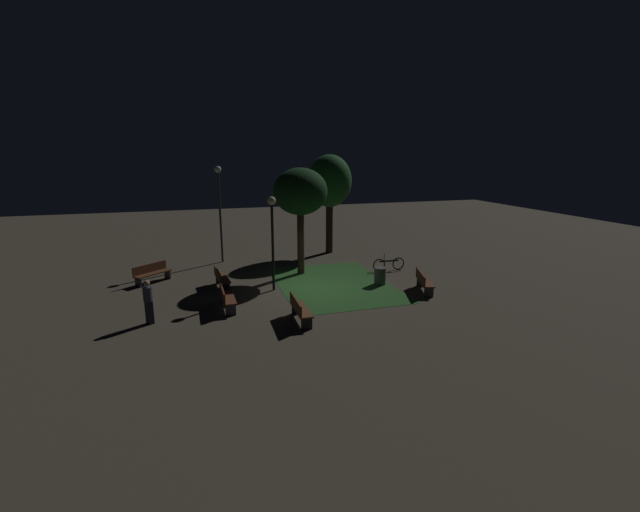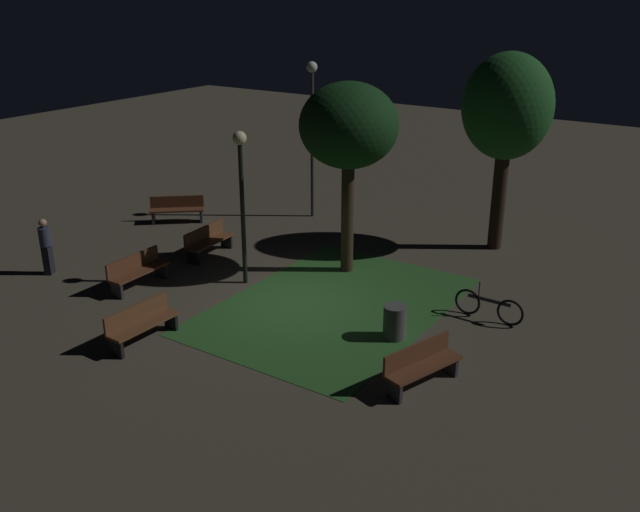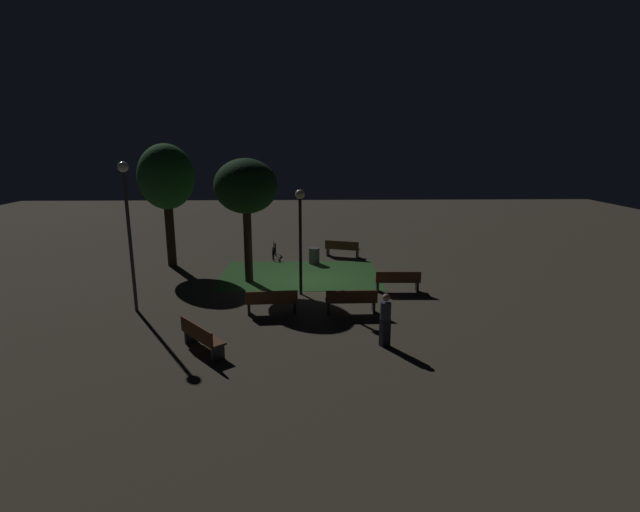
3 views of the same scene
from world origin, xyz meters
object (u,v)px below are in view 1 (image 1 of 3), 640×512
Objects in this scene: bench_back_row at (152,273)px; pedestrian at (148,301)px; lamp_post_path_center at (219,199)px; bicycle at (389,264)px; bench_by_lamp at (226,297)px; tree_left_canopy at (330,182)px; bench_path_side at (299,309)px; tree_right_canopy at (300,193)px; bench_lawn_edge at (423,281)px; bench_front_right at (221,278)px; lamp_post_plaza_west at (272,227)px; trash_bin at (380,276)px.

pedestrian is at bearing 2.93° from bench_back_row.
bicycle is at bearing 61.57° from lamp_post_path_center.
bench_by_lamp is 0.31× the size of tree_left_canopy.
tree_right_canopy is (-6.16, 1.64, 3.58)m from bench_path_side.
bench_lawn_edge is 6.32m from bench_path_side.
tree_right_canopy is (0.52, 7.08, 3.58)m from bench_back_row.
bench_back_row is at bearing -120.76° from bench_front_right.
bench_path_side is at bearing -73.51° from bench_lawn_edge.
bench_path_side is (1.79, -6.06, 0.00)m from bench_lawn_edge.
bench_lawn_edge is at bearing 71.45° from lamp_post_plaza_west.
bicycle is at bearing 80.10° from tree_right_canopy.
bench_lawn_edge is at bearing 10.63° from tree_left_canopy.
lamp_post_plaza_west reaches higher than bicycle.
pedestrian is at bearing -54.75° from tree_right_canopy.
bench_front_right is at bearing 59.24° from bench_back_row.
lamp_post_plaza_west reaches higher than bench_back_row.
bench_path_side is 0.34× the size of lamp_post_path_center.
bicycle is (-3.59, 0.06, -0.14)m from bench_lawn_edge.
trash_bin is (6.96, 0.20, -3.84)m from tree_left_canopy.
bench_by_lamp is 7.19m from trash_bin.
tree_right_canopy is at bearing 125.25° from pedestrian.
tree_right_canopy is at bearing -133.36° from trash_bin.
bench_path_side is at bearing 2.80° from lamp_post_plaza_west.
bench_front_right is 5.44m from bench_path_side.
tree_left_canopy is at bearing 143.76° from lamp_post_plaza_west.
bench_path_side is at bearing 26.32° from bench_front_right.
tree_right_canopy reaches higher than lamp_post_path_center.
pedestrian reaches higher than trash_bin.
trash_bin is (-1.50, -1.38, -0.08)m from bench_lawn_edge.
bench_lawn_edge is (4.88, 11.50, 0.00)m from bench_back_row.
tree_left_canopy is 3.63× the size of pedestrian.
bicycle is at bearing 18.67° from tree_left_canopy.
bench_front_right and bench_by_lamp have the same top height.
lamp_post_plaza_west is 6.95m from bicycle.
tree_left_canopy is at bearing -169.37° from bench_lawn_edge.
bench_lawn_edge is 0.35× the size of lamp_post_path_center.
lamp_post_path_center is at bearing 131.46° from bench_back_row.
bicycle is (-2.08, 1.44, -0.06)m from trash_bin.
bench_path_side is 1.04× the size of bicycle.
bench_back_row is 0.93× the size of bench_path_side.
bench_back_row is 0.41× the size of lamp_post_plaza_west.
bench_back_row is 11.63m from bicycle.
tree_right_canopy is 3.16m from lamp_post_plaza_west.
tree_right_canopy is (-1.28, 4.06, 3.58)m from bench_front_right.
tree_left_canopy is at bearing -178.32° from trash_bin.
bicycle reaches higher than bench_path_side.
trash_bin is at bearing 77.44° from bench_front_right.
tree_left_canopy reaches higher than bench_back_row.
lamp_post_plaza_west reaches higher than trash_bin.
tree_right_canopy is at bearing -99.90° from bicycle.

